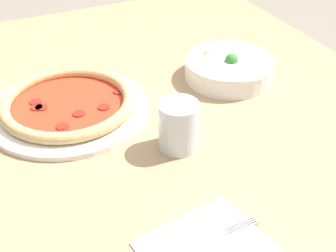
{
  "coord_description": "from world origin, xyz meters",
  "views": [
    {
      "loc": [
        0.85,
        -0.38,
        1.3
      ],
      "look_at": [
        0.15,
        -0.04,
        0.74
      ],
      "focal_mm": 50.0,
      "sensor_mm": 36.0,
      "label": 1
    }
  ],
  "objects_px": {
    "bowl": "(229,68)",
    "glass": "(179,126)",
    "fork": "(204,243)",
    "pizza": "(68,105)"
  },
  "relations": [
    {
      "from": "pizza",
      "to": "glass",
      "type": "xyz_separation_m",
      "value": [
        0.22,
        0.16,
        0.03
      ]
    },
    {
      "from": "pizza",
      "to": "glass",
      "type": "distance_m",
      "value": 0.27
    },
    {
      "from": "fork",
      "to": "glass",
      "type": "distance_m",
      "value": 0.26
    },
    {
      "from": "bowl",
      "to": "glass",
      "type": "bearing_deg",
      "value": -50.79
    },
    {
      "from": "bowl",
      "to": "glass",
      "type": "distance_m",
      "value": 0.3
    },
    {
      "from": "fork",
      "to": "glass",
      "type": "bearing_deg",
      "value": 69.6
    },
    {
      "from": "pizza",
      "to": "bowl",
      "type": "distance_m",
      "value": 0.4
    },
    {
      "from": "pizza",
      "to": "fork",
      "type": "bearing_deg",
      "value": 10.6
    },
    {
      "from": "bowl",
      "to": "fork",
      "type": "height_order",
      "value": "bowl"
    },
    {
      "from": "pizza",
      "to": "bowl",
      "type": "xyz_separation_m",
      "value": [
        0.02,
        0.4,
        0.01
      ]
    }
  ]
}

